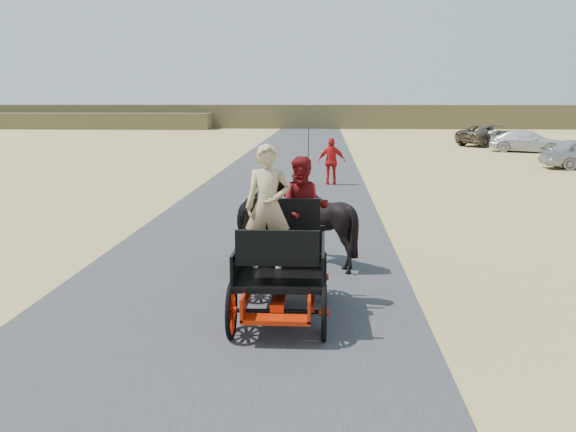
# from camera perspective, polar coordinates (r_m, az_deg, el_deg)

# --- Properties ---
(ground) EXTENTS (140.00, 140.00, 0.00)m
(ground) POSITION_cam_1_polar(r_m,az_deg,el_deg) (7.61, -8.69, -14.23)
(ground) COLOR tan
(road) EXTENTS (6.00, 140.00, 0.01)m
(road) POSITION_cam_1_polar(r_m,az_deg,el_deg) (7.61, -8.69, -14.20)
(road) COLOR #38383A
(road) RESTS_ON ground
(ridge_far) EXTENTS (140.00, 6.00, 2.40)m
(ridge_far) POSITION_cam_1_polar(r_m,az_deg,el_deg) (68.80, 2.05, 8.86)
(ridge_far) COLOR brown
(ridge_far) RESTS_ON ground
(ridge_near) EXTENTS (40.00, 4.00, 1.60)m
(ridge_near) POSITION_cam_1_polar(r_m,az_deg,el_deg) (72.05, -22.88, 7.81)
(ridge_near) COLOR brown
(ridge_near) RESTS_ON ground
(carriage) EXTENTS (1.30, 2.40, 0.72)m
(carriage) POSITION_cam_1_polar(r_m,az_deg,el_deg) (9.45, -0.56, -6.79)
(carriage) COLOR black
(carriage) RESTS_ON ground
(horse_left) EXTENTS (0.91, 2.01, 1.70)m
(horse_left) POSITION_cam_1_polar(r_m,az_deg,el_deg) (12.28, -2.19, -0.40)
(horse_left) COLOR black
(horse_left) RESTS_ON ground
(horse_right) EXTENTS (1.37, 1.54, 1.70)m
(horse_right) POSITION_cam_1_polar(r_m,az_deg,el_deg) (12.22, 2.95, -0.45)
(horse_right) COLOR black
(horse_right) RESTS_ON ground
(driver_man) EXTENTS (0.66, 0.43, 1.80)m
(driver_man) POSITION_cam_1_polar(r_m,az_deg,el_deg) (9.22, -1.79, 0.83)
(driver_man) COLOR tan
(driver_man) RESTS_ON carriage
(passenger_woman) EXTENTS (0.77, 0.60, 1.58)m
(passenger_woman) POSITION_cam_1_polar(r_m,az_deg,el_deg) (9.75, 1.42, 0.69)
(passenger_woman) COLOR #660C0F
(passenger_woman) RESTS_ON carriage
(pedestrian) EXTENTS (1.03, 0.47, 1.73)m
(pedestrian) POSITION_cam_1_polar(r_m,az_deg,el_deg) (23.54, 3.90, 4.86)
(pedestrian) COLOR red
(pedestrian) RESTS_ON ground
(car_c) EXTENTS (4.66, 3.34, 1.25)m
(car_c) POSITION_cam_1_polar(r_m,az_deg,el_deg) (40.19, 20.54, 6.22)
(car_c) COLOR silver
(car_c) RESTS_ON ground
(car_d) EXTENTS (5.50, 4.58, 1.40)m
(car_d) POSITION_cam_1_polar(r_m,az_deg,el_deg) (44.81, 17.76, 6.85)
(car_d) COLOR brown
(car_d) RESTS_ON ground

